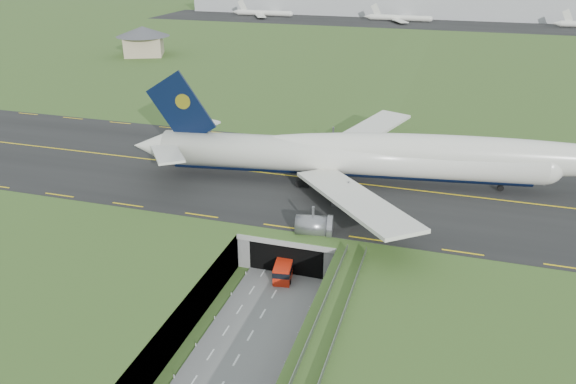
% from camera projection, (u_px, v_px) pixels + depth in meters
% --- Properties ---
extents(ground, '(900.00, 900.00, 0.00)m').
position_uv_depth(ground, '(270.00, 303.00, 81.34)').
color(ground, '#3D5622').
rests_on(ground, ground).
extents(airfield_deck, '(800.00, 800.00, 6.00)m').
position_uv_depth(airfield_deck, '(269.00, 285.00, 80.12)').
color(airfield_deck, gray).
rests_on(airfield_deck, ground).
extents(trench_road, '(12.00, 75.00, 0.20)m').
position_uv_depth(trench_road, '(252.00, 334.00, 74.75)').
color(trench_road, slate).
rests_on(trench_road, ground).
extents(taxiway, '(800.00, 44.00, 0.18)m').
position_uv_depth(taxiway, '(324.00, 180.00, 107.68)').
color(taxiway, black).
rests_on(taxiway, airfield_deck).
extents(tunnel_portal, '(17.00, 22.30, 6.00)m').
position_uv_depth(tunnel_portal, '(301.00, 231.00, 94.58)').
color(tunnel_portal, gray).
rests_on(tunnel_portal, ground).
extents(guideway, '(3.00, 53.00, 7.05)m').
position_uv_depth(guideway, '(309.00, 380.00, 59.54)').
color(guideway, '#A8A8A3').
rests_on(guideway, ground).
extents(jumbo_jet, '(100.08, 62.88, 21.02)m').
position_uv_depth(jumbo_jet, '(387.00, 157.00, 103.38)').
color(jumbo_jet, silver).
rests_on(jumbo_jet, ground).
extents(shuttle_tram, '(3.57, 7.22, 2.84)m').
position_uv_depth(shuttle_tram, '(284.00, 268.00, 87.19)').
color(shuttle_tram, red).
rests_on(shuttle_tram, ground).
extents(service_building, '(27.72, 27.72, 11.46)m').
position_uv_depth(service_building, '(143.00, 38.00, 223.68)').
color(service_building, tan).
rests_on(service_building, ground).
extents(cargo_terminal, '(320.00, 67.00, 15.60)m').
position_uv_depth(cargo_terminal, '(429.00, 4.00, 337.21)').
color(cargo_terminal, '#B2B2B2').
rests_on(cargo_terminal, ground).
extents(distant_hills, '(700.00, 91.00, 60.00)m').
position_uv_depth(distant_hills, '(522.00, 14.00, 441.40)').
color(distant_hills, '#52635E').
rests_on(distant_hills, ground).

